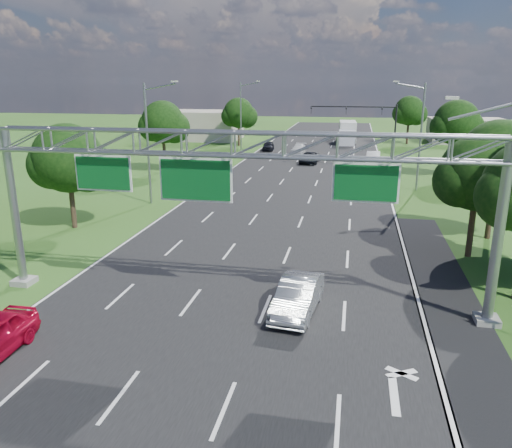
% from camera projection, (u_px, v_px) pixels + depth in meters
% --- Properties ---
extents(ground, '(220.00, 220.00, 0.00)m').
position_uv_depth(ground, '(283.00, 210.00, 40.81)').
color(ground, '#305419').
rests_on(ground, ground).
extents(road, '(18.00, 180.00, 0.02)m').
position_uv_depth(road, '(283.00, 210.00, 40.81)').
color(road, black).
rests_on(road, ground).
extents(road_flare, '(3.00, 30.00, 0.02)m').
position_uv_depth(road_flare, '(447.00, 301.00, 23.83)').
color(road_flare, black).
rests_on(road_flare, ground).
extents(sign_gantry, '(23.50, 1.00, 9.56)m').
position_uv_depth(sign_gantry, '(235.00, 158.00, 21.87)').
color(sign_gantry, gray).
rests_on(sign_gantry, ground).
extents(traffic_signal, '(12.21, 0.24, 7.00)m').
position_uv_depth(traffic_signal, '(371.00, 117.00, 71.00)').
color(traffic_signal, black).
rests_on(traffic_signal, ground).
extents(streetlight_l_near, '(2.97, 0.22, 10.16)m').
position_uv_depth(streetlight_l_near, '(150.00, 138.00, 41.37)').
color(streetlight_l_near, gray).
rests_on(streetlight_l_near, ground).
extents(streetlight_l_far, '(2.97, 0.22, 10.16)m').
position_uv_depth(streetlight_l_far, '(242.00, 113.00, 74.38)').
color(streetlight_l_far, gray).
rests_on(streetlight_l_far, ground).
extents(streetlight_r_mid, '(2.97, 0.22, 10.16)m').
position_uv_depth(streetlight_r_mid, '(419.00, 132.00, 46.60)').
color(streetlight_r_mid, gray).
rests_on(streetlight_r_mid, ground).
extents(tree_verge_la, '(5.76, 4.80, 7.40)m').
position_uv_depth(tree_verge_la, '(69.00, 162.00, 34.58)').
color(tree_verge_la, '#2D2116').
rests_on(tree_verge_la, ground).
extents(tree_verge_lb, '(5.76, 4.80, 8.06)m').
position_uv_depth(tree_verge_lb, '(164.00, 124.00, 56.46)').
color(tree_verge_lb, '#2D2116').
rests_on(tree_verge_lb, ground).
extents(tree_verge_lc, '(5.76, 4.80, 7.62)m').
position_uv_depth(tree_verge_lc, '(239.00, 114.00, 79.59)').
color(tree_verge_lc, '#2D2116').
rests_on(tree_verge_lc, ground).
extents(tree_verge_rd, '(5.76, 4.80, 8.28)m').
position_uv_depth(tree_verge_rd, '(457.00, 125.00, 53.28)').
color(tree_verge_rd, '#2D2116').
rests_on(tree_verge_rd, ground).
extents(tree_verge_re, '(5.76, 4.80, 7.84)m').
position_uv_depth(tree_verge_re, '(410.00, 112.00, 82.06)').
color(tree_verge_re, '#2D2116').
rests_on(tree_verge_re, ground).
extents(building_left, '(14.00, 10.00, 5.00)m').
position_uv_depth(building_left, '(200.00, 125.00, 89.47)').
color(building_left, '#A39B89').
rests_on(building_left, ground).
extents(building_right, '(12.00, 9.00, 4.00)m').
position_uv_depth(building_right, '(466.00, 131.00, 84.83)').
color(building_right, '#A39B89').
rests_on(building_right, ground).
extents(silver_sedan, '(2.14, 4.86, 1.55)m').
position_uv_depth(silver_sedan, '(298.00, 296.00, 22.55)').
color(silver_sedan, '#9DA3A8').
rests_on(silver_sedan, ground).
extents(car_queue_a, '(2.03, 4.53, 1.29)m').
position_uv_depth(car_queue_a, '(299.00, 149.00, 72.48)').
color(car_queue_a, silver).
rests_on(car_queue_a, ground).
extents(car_queue_b, '(2.46, 4.93, 1.34)m').
position_uv_depth(car_queue_b, '(310.00, 158.00, 63.77)').
color(car_queue_b, black).
rests_on(car_queue_b, ground).
extents(car_queue_c, '(1.94, 4.15, 1.37)m').
position_uv_depth(car_queue_c, '(268.00, 146.00, 75.39)').
color(car_queue_c, black).
rests_on(car_queue_c, ground).
extents(car_queue_d, '(1.97, 4.76, 1.53)m').
position_uv_depth(car_queue_d, '(373.00, 158.00, 62.99)').
color(car_queue_d, white).
rests_on(car_queue_d, ground).
extents(box_truck, '(3.04, 9.42, 3.52)m').
position_uv_depth(box_truck, '(347.00, 133.00, 84.41)').
color(box_truck, silver).
rests_on(box_truck, ground).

